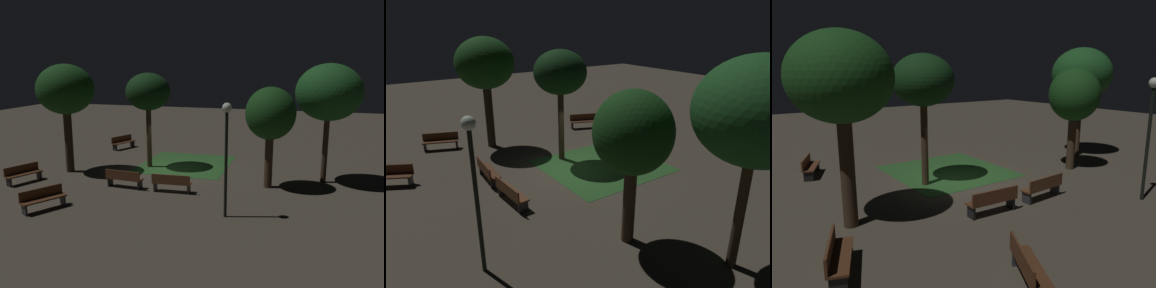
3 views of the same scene
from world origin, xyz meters
TOP-DOWN VIEW (x-y plane):
  - ground_plane at (0.00, 0.00)m, footprint 60.00×60.00m
  - grass_lawn at (0.29, 1.43)m, footprint 5.03×5.32m
  - bench_lawn_edge at (-1.19, -3.67)m, footprint 1.83×0.59m
  - bench_front_left at (1.19, -3.67)m, footprint 1.82×0.58m
  - bench_near_trees at (-3.10, -7.12)m, footprint 1.28×1.81m
  - bench_path_side at (-6.38, -4.28)m, footprint 1.08×1.85m
  - bench_back_row at (-5.18, 4.31)m, footprint 1.11×1.85m
  - tree_lawn_side at (7.90, -0.03)m, footprint 3.13×3.13m
  - tree_left_canopy at (-5.31, -1.86)m, footprint 2.99×2.99m
  - tree_tall_center at (-1.53, 0.29)m, footprint 2.47×2.47m
  - tree_near_wall at (5.34, -1.60)m, footprint 2.33×2.33m
  - lamp_post_path_center at (4.14, -5.80)m, footprint 0.36×0.36m

SIDE VIEW (x-z plane):
  - ground_plane at x=0.00m, z-range 0.00..0.00m
  - grass_lawn at x=0.29m, z-range 0.00..0.01m
  - bench_lawn_edge at x=-1.19m, z-range 0.04..0.92m
  - bench_front_left at x=1.19m, z-range 0.04..0.92m
  - bench_near_trees at x=-3.10m, z-range 0.04..0.92m
  - bench_path_side at x=-6.38m, z-range 0.04..0.92m
  - bench_back_row at x=-5.18m, z-range 0.04..0.92m
  - lamp_post_path_center at x=4.14m, z-range 0.81..5.23m
  - tree_near_wall at x=5.34m, z-range 1.10..5.88m
  - tree_tall_center at x=-1.53m, z-range 1.57..6.88m
  - tree_left_canopy at x=-5.31m, z-range 1.51..7.30m
  - tree_lawn_side at x=7.90m, z-range 1.52..7.36m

